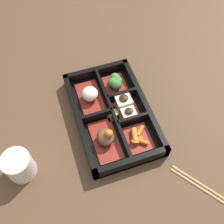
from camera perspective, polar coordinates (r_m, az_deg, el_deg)
ground_plane at (r=0.74m, az=-0.00°, el=-1.04°), size 3.00×3.00×0.00m
bento_base at (r=0.73m, az=-0.00°, el=-0.84°), size 0.32×0.20×0.01m
bento_rim at (r=0.72m, az=0.12°, el=-0.15°), size 0.32×0.20×0.04m
bowl_stew at (r=0.67m, az=-1.38°, el=-5.71°), size 0.12×0.06×0.05m
bowl_rice at (r=0.75m, az=-4.80°, el=3.62°), size 0.12×0.06×0.04m
bowl_carrots at (r=0.69m, az=5.67°, el=-5.62°), size 0.08×0.06×0.02m
bowl_tofu at (r=0.73m, az=2.98°, el=1.25°), size 0.08×0.06×0.03m
bowl_greens at (r=0.77m, az=0.76°, el=6.44°), size 0.08×0.06×0.04m
bowl_pickles at (r=0.72m, az=-0.01°, el=-0.30°), size 0.04×0.03×0.01m
tea_cup at (r=0.67m, az=-19.60°, el=-10.89°), size 0.07×0.07×0.07m
chopsticks at (r=0.69m, az=21.12°, el=-16.21°), size 0.19×0.14×0.01m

